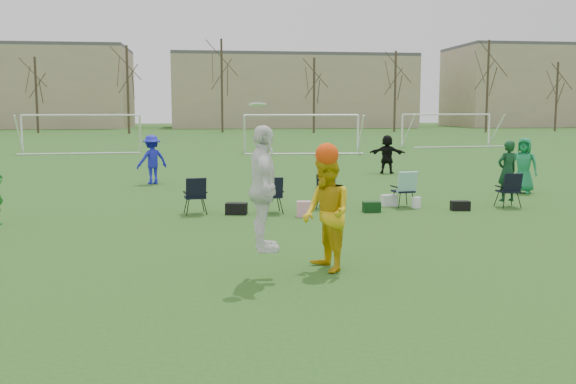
{
  "coord_description": "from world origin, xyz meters",
  "views": [
    {
      "loc": [
        -2.13,
        -8.76,
        2.68
      ],
      "look_at": [
        -0.69,
        2.42,
        1.25
      ],
      "focal_mm": 40.0,
      "sensor_mm": 36.0,
      "label": 1
    }
  ],
  "objects": [
    {
      "name": "ground",
      "position": [
        0.0,
        0.0,
        0.0
      ],
      "size": [
        260.0,
        260.0,
        0.0
      ],
      "primitive_type": "plane",
      "color": "#24561B",
      "rests_on": "ground"
    },
    {
      "name": "fielder_blue",
      "position": [
        -4.09,
        15.17,
        0.9
      ],
      "size": [
        1.34,
        1.15,
        1.8
      ],
      "primitive_type": "imported",
      "rotation": [
        0.0,
        0.0,
        3.65
      ],
      "color": "#1A1EC3",
      "rests_on": "ground"
    },
    {
      "name": "fielder_green_far",
      "position": [
        8.16,
        10.92,
        0.91
      ],
      "size": [
        1.05,
        0.99,
        1.81
      ],
      "primitive_type": "imported",
      "rotation": [
        0.0,
        0.0,
        -0.64
      ],
      "color": "#167D4A",
      "rests_on": "ground"
    },
    {
      "name": "fielder_black",
      "position": [
        5.6,
        17.94,
        0.83
      ],
      "size": [
        1.61,
        0.98,
        1.66
      ],
      "primitive_type": "imported",
      "rotation": [
        0.0,
        0.0,
        2.79
      ],
      "color": "black",
      "rests_on": "ground"
    },
    {
      "name": "center_contest",
      "position": [
        -0.64,
        1.44,
        1.21
      ],
      "size": [
        1.83,
        1.6,
        2.81
      ],
      "color": "white",
      "rests_on": "ground"
    },
    {
      "name": "sideline_setup",
      "position": [
        2.46,
        8.16,
        0.55
      ],
      "size": [
        9.36,
        1.87,
        1.86
      ],
      "color": "#103C1E",
      "rests_on": "ground"
    },
    {
      "name": "goal_left",
      "position": [
        -10.0,
        34.0,
        1.92
      ],
      "size": [
        7.39,
        0.76,
        2.46
      ],
      "rotation": [
        0.0,
        0.0,
        0.09
      ],
      "color": "white",
      "rests_on": "ground"
    },
    {
      "name": "goal_mid",
      "position": [
        4.0,
        32.0,
        1.92
      ],
      "size": [
        7.4,
        0.63,
        2.46
      ],
      "rotation": [
        0.0,
        0.0,
        -0.07
      ],
      "color": "white",
      "rests_on": "ground"
    },
    {
      "name": "goal_right",
      "position": [
        16.0,
        38.0,
        1.92
      ],
      "size": [
        7.35,
        1.14,
        2.46
      ],
      "rotation": [
        0.0,
        0.0,
        0.14
      ],
      "color": "white",
      "rests_on": "ground"
    },
    {
      "name": "tree_line",
      "position": [
        0.24,
        69.85,
        5.09
      ],
      "size": [
        110.28,
        3.28,
        11.4
      ],
      "color": "#382B21",
      "rests_on": "ground"
    },
    {
      "name": "building_row",
      "position": [
        6.73,
        96.0,
        5.99
      ],
      "size": [
        126.0,
        16.0,
        13.0
      ],
      "color": "tan",
      "rests_on": "ground"
    }
  ]
}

